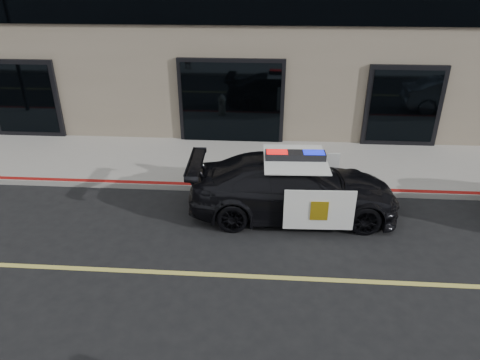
{
  "coord_description": "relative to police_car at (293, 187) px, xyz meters",
  "views": [
    {
      "loc": [
        0.25,
        -6.62,
        5.38
      ],
      "look_at": [
        -0.38,
        2.2,
        1.0
      ],
      "focal_mm": 32.0,
      "sensor_mm": 36.0,
      "label": 1
    }
  ],
  "objects": [
    {
      "name": "fire_hydrant",
      "position": [
        -2.51,
        1.48,
        -0.19
      ],
      "size": [
        0.37,
        0.52,
        0.82
      ],
      "color": "silver",
      "rests_on": "sidewalk_n"
    },
    {
      "name": "sidewalk_n",
      "position": [
        -0.88,
        2.77,
        -0.65
      ],
      "size": [
        60.0,
        3.5,
        0.15
      ],
      "primitive_type": "cube",
      "color": "gray",
      "rests_on": "ground"
    },
    {
      "name": "ground",
      "position": [
        -0.88,
        -2.48,
        -0.73
      ],
      "size": [
        120.0,
        120.0,
        0.0
      ],
      "primitive_type": "plane",
      "color": "black",
      "rests_on": "ground"
    },
    {
      "name": "police_car",
      "position": [
        0.0,
        0.0,
        0.0
      ],
      "size": [
        2.47,
        5.1,
        1.62
      ],
      "color": "black",
      "rests_on": "ground"
    }
  ]
}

